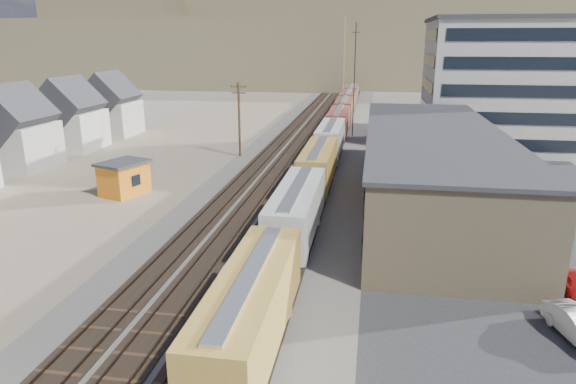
% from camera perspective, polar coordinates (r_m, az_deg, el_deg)
% --- Properties ---
extents(ground, '(300.00, 300.00, 0.00)m').
position_cam_1_polar(ground, '(30.64, -9.77, -13.81)').
color(ground, '#6B6356').
rests_on(ground, ground).
extents(ballast_bed, '(18.00, 200.00, 0.06)m').
position_cam_1_polar(ballast_bed, '(76.95, 2.34, 5.05)').
color(ballast_bed, '#4C4742').
rests_on(ballast_bed, ground).
extents(dirt_yard, '(24.00, 180.00, 0.03)m').
position_cam_1_polar(dirt_yard, '(72.77, -14.55, 3.84)').
color(dirt_yard, '#7B6D54').
rests_on(dirt_yard, ground).
extents(asphalt_lot, '(26.00, 120.00, 0.04)m').
position_cam_1_polar(asphalt_lot, '(63.08, 20.78, 1.38)').
color(asphalt_lot, '#232326').
rests_on(asphalt_lot, ground).
extents(rail_tracks, '(11.40, 200.00, 0.24)m').
position_cam_1_polar(rail_tracks, '(77.01, 1.93, 5.12)').
color(rail_tracks, black).
rests_on(rail_tracks, ground).
extents(freight_train, '(3.00, 119.74, 4.46)m').
position_cam_1_polar(freight_train, '(76.13, 5.23, 6.98)').
color(freight_train, black).
rests_on(freight_train, ground).
extents(warehouse, '(12.40, 40.40, 7.25)m').
position_cam_1_polar(warehouse, '(51.52, 15.58, 2.80)').
color(warehouse, '#9E8A63').
rests_on(warehouse, ground).
extents(office_tower, '(22.60, 18.60, 18.45)m').
position_cam_1_polar(office_tower, '(82.19, 22.99, 11.02)').
color(office_tower, '#9E998E').
rests_on(office_tower, ground).
extents(utility_pole_north, '(2.20, 0.32, 10.00)m').
position_cam_1_polar(utility_pole_north, '(69.88, -5.45, 8.20)').
color(utility_pole_north, '#382619').
rests_on(utility_pole_north, ground).
extents(radio_mast, '(1.20, 0.16, 18.00)m').
position_cam_1_polar(radio_mast, '(85.13, 7.38, 12.22)').
color(radio_mast, black).
rests_on(radio_mast, ground).
extents(hills_north, '(265.00, 80.00, 32.00)m').
position_cam_1_polar(hills_north, '(192.98, 6.99, 16.06)').
color(hills_north, brown).
rests_on(hills_north, ground).
extents(maintenance_shed, '(5.05, 5.71, 3.49)m').
position_cam_1_polar(maintenance_shed, '(55.24, -17.76, 1.53)').
color(maintenance_shed, orange).
rests_on(maintenance_shed, ground).
extents(parked_car_blue, '(3.63, 5.43, 1.38)m').
position_cam_1_polar(parked_car_blue, '(71.90, 23.80, 3.36)').
color(parked_car_blue, navy).
rests_on(parked_car_blue, ground).
extents(parked_car_far, '(2.11, 4.34, 1.43)m').
position_cam_1_polar(parked_car_far, '(89.02, 22.60, 5.82)').
color(parked_car_far, white).
rests_on(parked_car_far, ground).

